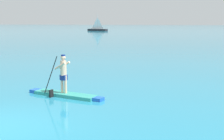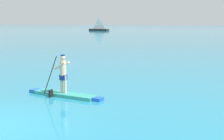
{
  "view_description": "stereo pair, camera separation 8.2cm",
  "coord_description": "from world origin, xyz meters",
  "views": [
    {
      "loc": [
        5.79,
        -7.78,
        3.16
      ],
      "look_at": [
        1.55,
        7.78,
        0.61
      ],
      "focal_mm": 50.21,
      "sensor_mm": 36.0,
      "label": 1
    },
    {
      "loc": [
        5.86,
        -7.76,
        3.16
      ],
      "look_at": [
        1.55,
        7.78,
        0.61
      ],
      "focal_mm": 50.21,
      "sensor_mm": 36.0,
      "label": 2
    }
  ],
  "objects": [
    {
      "name": "sailboat_left_horizon",
      "position": [
        -24.4,
        85.93,
        0.55
      ],
      "size": [
        6.68,
        3.32,
        5.16
      ],
      "rotation": [
        0.0,
        0.0,
        2.88
      ],
      "color": "black",
      "rests_on": "ground"
    },
    {
      "name": "paddleboarder_mid_center",
      "position": [
        0.47,
        4.12,
        0.32
      ],
      "size": [
        3.59,
        1.24,
        1.77
      ],
      "rotation": [
        0.0,
        0.0,
        2.92
      ],
      "color": "teal",
      "rests_on": "ground"
    }
  ]
}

